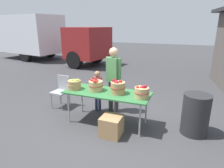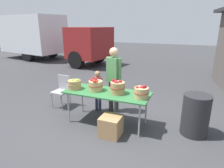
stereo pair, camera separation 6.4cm
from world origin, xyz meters
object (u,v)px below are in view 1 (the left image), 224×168
object	(u,v)px
apple_basket_red_0	(96,85)
box_truck	(42,36)
apple_basket_red_2	(142,92)
vendor_adult	(114,75)
market_table	(107,94)
folding_chair	(62,89)
child_customer	(98,88)
apple_basket_red_1	(118,87)
trash_barrel	(196,114)
apple_basket_green_0	(74,84)
produce_crate	(111,126)

from	to	relation	value
apple_basket_red_0	box_truck	world-z (taller)	box_truck
apple_basket_red_2	vendor_adult	xyz separation A→B (m)	(-0.88, 0.69, 0.10)
market_table	folding_chair	bearing A→B (deg)	164.99
apple_basket_red_2	child_customer	world-z (taller)	child_customer
apple_basket_red_1	folding_chair	size ratio (longest dim) A/B	0.38
box_truck	folding_chair	world-z (taller)	box_truck
apple_basket_red_2	trash_barrel	bearing A→B (deg)	16.53
market_table	apple_basket_red_1	bearing A→B (deg)	2.11
vendor_adult	child_customer	world-z (taller)	vendor_adult
apple_basket_green_0	apple_basket_red_0	bearing A→B (deg)	9.38
child_customer	folding_chair	size ratio (longest dim) A/B	1.25
apple_basket_red_1	folding_chair	distance (m)	1.85
child_customer	box_truck	world-z (taller)	box_truck
folding_chair	trash_barrel	bearing A→B (deg)	1.38
apple_basket_green_0	produce_crate	distance (m)	1.31
apple_basket_green_0	trash_barrel	bearing A→B (deg)	7.20
folding_chair	market_table	bearing A→B (deg)	-11.05
apple_basket_green_0	vendor_adult	distance (m)	1.00
child_customer	trash_barrel	xyz separation A→B (m)	(2.33, -0.26, -0.20)
vendor_adult	produce_crate	bearing A→B (deg)	123.07
child_customer	market_table	bearing A→B (deg)	145.03
vendor_adult	box_truck	size ratio (longest dim) A/B	0.21
child_customer	produce_crate	size ratio (longest dim) A/B	2.61
produce_crate	apple_basket_green_0	bearing A→B (deg)	160.78
apple_basket_red_1	child_customer	size ratio (longest dim) A/B	0.31
apple_basket_green_0	apple_basket_red_2	size ratio (longest dim) A/B	1.03
box_truck	trash_barrel	distance (m)	10.71
apple_basket_red_1	produce_crate	distance (m)	0.82
vendor_adult	trash_barrel	size ratio (longest dim) A/B	1.94
apple_basket_red_0	trash_barrel	world-z (taller)	apple_basket_red_0
vendor_adult	folding_chair	bearing A→B (deg)	23.05
apple_basket_red_1	trash_barrel	distance (m)	1.68
apple_basket_red_2	box_truck	world-z (taller)	box_truck
apple_basket_red_2	box_truck	size ratio (longest dim) A/B	0.04
market_table	apple_basket_red_1	size ratio (longest dim) A/B	5.79
apple_basket_red_1	vendor_adult	xyz separation A→B (m)	(-0.34, 0.63, 0.08)
apple_basket_green_0	trash_barrel	xyz separation A→B (m)	(2.63, 0.33, -0.43)
vendor_adult	produce_crate	world-z (taller)	vendor_adult
apple_basket_red_0	child_customer	world-z (taller)	child_customer
market_table	trash_barrel	size ratio (longest dim) A/B	2.23
box_truck	vendor_adult	bearing A→B (deg)	-29.18
market_table	apple_basket_red_2	distance (m)	0.81
market_table	box_truck	distance (m)	9.38
apple_basket_red_0	trash_barrel	xyz separation A→B (m)	(2.13, 0.25, -0.45)
vendor_adult	apple_basket_green_0	bearing A→B (deg)	59.77
apple_basket_red_0	child_customer	size ratio (longest dim) A/B	0.31
trash_barrel	apple_basket_green_0	bearing A→B (deg)	-172.80
box_truck	apple_basket_green_0	bearing A→B (deg)	-35.60
apple_basket_red_2	child_customer	bearing A→B (deg)	155.73
apple_basket_red_2	produce_crate	xyz separation A→B (m)	(-0.50, -0.39, -0.67)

